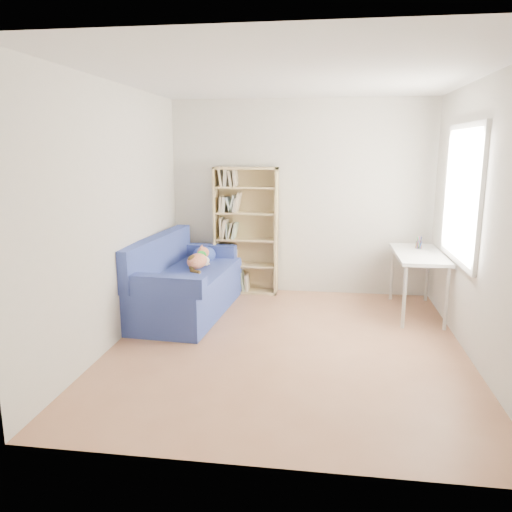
{
  "coord_description": "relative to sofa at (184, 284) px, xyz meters",
  "views": [
    {
      "loc": [
        0.35,
        -4.76,
        1.96
      ],
      "look_at": [
        -0.36,
        0.32,
        0.85
      ],
      "focal_mm": 35.0,
      "sensor_mm": 36.0,
      "label": 1
    }
  ],
  "objects": [
    {
      "name": "ground",
      "position": [
        1.33,
        -0.89,
        -0.35
      ],
      "size": [
        4.0,
        4.0,
        0.0
      ],
      "primitive_type": "plane",
      "color": "#925F42",
      "rests_on": "ground"
    },
    {
      "name": "room_shell",
      "position": [
        1.43,
        -0.86,
        1.29
      ],
      "size": [
        3.54,
        4.04,
        2.62
      ],
      "color": "silver",
      "rests_on": "ground"
    },
    {
      "name": "sofa",
      "position": [
        0.0,
        0.0,
        0.0
      ],
      "size": [
        1.03,
        1.95,
        0.93
      ],
      "rotation": [
        0.0,
        0.0,
        -0.07
      ],
      "color": "navy",
      "rests_on": "ground"
    },
    {
      "name": "bookshelf",
      "position": [
        0.61,
        0.96,
        0.44
      ],
      "size": [
        0.86,
        0.27,
        1.72
      ],
      "color": "tan",
      "rests_on": "ground"
    },
    {
      "name": "desk",
      "position": [
        2.78,
        0.34,
        0.33
      ],
      "size": [
        0.55,
        1.19,
        0.75
      ],
      "color": "white",
      "rests_on": "ground"
    },
    {
      "name": "pen_cup",
      "position": [
        2.83,
        0.62,
        0.46
      ],
      "size": [
        0.08,
        0.08,
        0.15
      ],
      "color": "white",
      "rests_on": "desk"
    }
  ]
}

